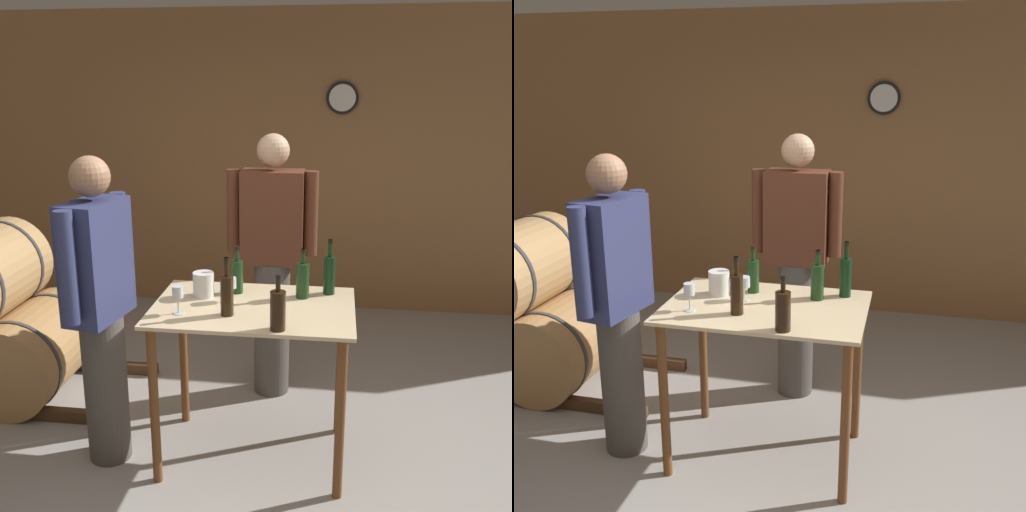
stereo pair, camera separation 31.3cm
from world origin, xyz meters
TOP-DOWN VIEW (x-y plane):
  - ground_plane at (0.00, 0.00)m, footprint 14.00×14.00m
  - back_wall at (0.00, 2.96)m, footprint 8.40×0.08m
  - barrel_rack at (-1.94, 1.02)m, footprint 2.16×0.85m
  - tasting_table at (-0.02, 0.48)m, footprint 1.08×0.73m
  - wine_bottle_far_left at (-0.14, 0.68)m, footprint 0.07×0.07m
  - wine_bottle_left at (-0.13, 0.34)m, footprint 0.07×0.07m
  - wine_bottle_center at (0.15, 0.18)m, footprint 0.08×0.08m
  - wine_bottle_right at (0.24, 0.65)m, footprint 0.07×0.07m
  - wine_bottle_far_right at (0.38, 0.73)m, footprint 0.07×0.07m
  - wine_glass_near_left at (-0.39, 0.32)m, footprint 0.06×0.06m
  - wine_glass_near_center at (-0.15, 0.54)m, footprint 0.07×0.07m
  - ice_bucket at (-0.31, 0.60)m, footprint 0.12×0.12m
  - person_host at (-0.83, 0.37)m, footprint 0.29×0.58m
  - person_visitor_with_scarf at (-0.00, 1.26)m, footprint 0.59×0.24m

SIDE VIEW (x-z plane):
  - ground_plane at x=0.00m, z-range 0.00..0.00m
  - barrel_rack at x=-1.94m, z-range -0.10..1.06m
  - tasting_table at x=-0.02m, z-range 0.28..1.21m
  - person_host at x=-0.83m, z-range 0.05..1.78m
  - person_visitor_with_scarf at x=0.00m, z-range 0.06..1.83m
  - ice_bucket at x=-0.31m, z-range 0.92..1.06m
  - wine_glass_near_center at x=-0.15m, z-range 0.95..1.09m
  - wine_bottle_far_left at x=-0.14m, z-range 0.89..1.16m
  - wine_bottle_center at x=0.15m, z-range 0.89..1.17m
  - wine_bottle_right at x=0.24m, z-range 0.89..1.17m
  - wine_glass_near_left at x=-0.39m, z-range 0.96..1.11m
  - wine_bottle_left at x=-0.13m, z-range 0.88..1.19m
  - wine_bottle_far_right at x=0.38m, z-range 0.88..1.20m
  - back_wall at x=0.00m, z-range 0.00..2.70m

